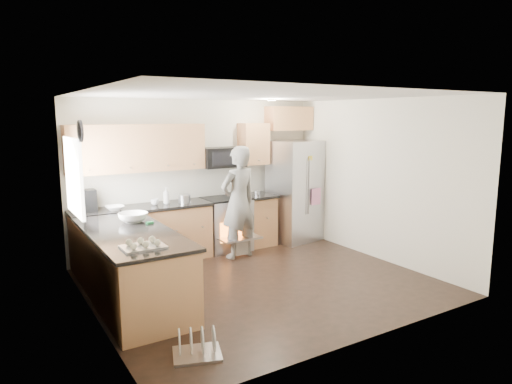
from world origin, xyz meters
TOP-DOWN VIEW (x-y plane):
  - ground at (0.00, 0.00)m, footprint 4.50×4.50m
  - room_shell at (-0.04, 0.02)m, footprint 4.54×4.04m
  - back_cabinet_run at (-0.59, 1.75)m, footprint 4.45×0.64m
  - peninsula at (-1.75, 0.25)m, footprint 0.96×2.36m
  - stove_range at (0.35, 1.69)m, footprint 0.76×0.97m
  - refrigerator at (1.77, 1.58)m, footprint 1.03×0.86m
  - person at (0.32, 1.20)m, footprint 0.74×0.55m
  - dish_rack at (-1.60, -1.37)m, footprint 0.56×0.50m

SIDE VIEW (x-z plane):
  - ground at x=0.00m, z-range 0.00..0.00m
  - dish_rack at x=-1.60m, z-range -0.07..0.22m
  - peninsula at x=-1.75m, z-range -0.06..0.99m
  - stove_range at x=0.35m, z-range -0.22..1.57m
  - person at x=0.32m, z-range 0.00..1.85m
  - refrigerator at x=1.77m, z-range 0.00..1.88m
  - back_cabinet_run at x=-0.59m, z-range -0.29..2.21m
  - room_shell at x=-0.04m, z-range 0.36..2.98m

